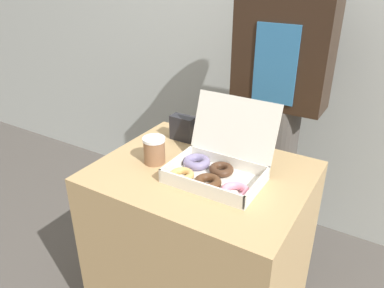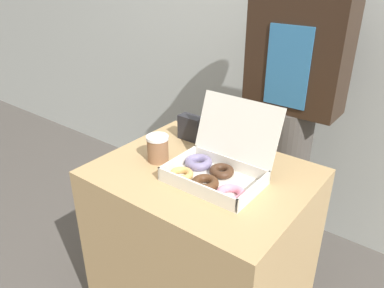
# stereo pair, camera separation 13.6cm
# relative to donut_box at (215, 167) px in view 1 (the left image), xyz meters

# --- Properties ---
(wall_back) EXTENTS (10.00, 0.05, 2.60)m
(wall_back) POSITION_rel_donut_box_xyz_m (-0.07, 1.00, 0.48)
(wall_back) COLOR #B2B7B2
(wall_back) RESTS_ON ground_plane
(table) EXTENTS (0.81, 0.65, 0.78)m
(table) POSITION_rel_donut_box_xyz_m (-0.07, 0.02, -0.43)
(table) COLOR tan
(table) RESTS_ON ground_plane
(donut_box) EXTENTS (0.37, 0.32, 0.27)m
(donut_box) POSITION_rel_donut_box_xyz_m (0.00, 0.00, 0.00)
(donut_box) COLOR silver
(donut_box) RESTS_ON table
(coffee_cup) EXTENTS (0.09, 0.09, 0.11)m
(coffee_cup) POSITION_rel_donut_box_xyz_m (-0.26, -0.02, 0.01)
(coffee_cup) COLOR #8C6042
(coffee_cup) RESTS_ON table
(napkin_holder) EXTENTS (0.11, 0.06, 0.11)m
(napkin_holder) POSITION_rel_donut_box_xyz_m (-0.28, 0.22, 0.01)
(napkin_holder) COLOR #232328
(napkin_holder) RESTS_ON table
(person_customer) EXTENTS (0.44, 0.24, 1.65)m
(person_customer) POSITION_rel_donut_box_xyz_m (0.02, 0.63, 0.06)
(person_customer) COLOR #4C4742
(person_customer) RESTS_ON ground_plane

